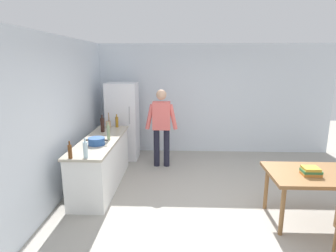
% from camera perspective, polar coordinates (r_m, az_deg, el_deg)
% --- Properties ---
extents(ground_plane, '(14.00, 14.00, 0.00)m').
position_cam_1_polar(ground_plane, '(4.72, 9.37, -16.15)').
color(ground_plane, '#9E998E').
extents(wall_back, '(6.40, 0.12, 2.70)m').
position_cam_1_polar(wall_back, '(7.17, 6.86, 5.42)').
color(wall_back, silver).
rests_on(wall_back, ground_plane).
extents(wall_left, '(0.12, 5.60, 2.70)m').
position_cam_1_polar(wall_left, '(4.83, -22.56, 0.83)').
color(wall_left, silver).
rests_on(wall_left, ground_plane).
extents(kitchen_counter, '(0.64, 2.20, 0.90)m').
position_cam_1_polar(kitchen_counter, '(5.41, -13.25, -7.17)').
color(kitchen_counter, white).
rests_on(kitchen_counter, ground_plane).
extents(refrigerator, '(0.70, 0.67, 1.80)m').
position_cam_1_polar(refrigerator, '(6.76, -9.10, 1.02)').
color(refrigerator, white).
rests_on(refrigerator, ground_plane).
extents(person, '(0.70, 0.22, 1.70)m').
position_cam_1_polar(person, '(6.09, -1.33, 0.60)').
color(person, '#1E1E2D').
rests_on(person, ground_plane).
extents(dining_table, '(1.40, 0.90, 0.75)m').
position_cam_1_polar(dining_table, '(4.57, 28.13, -9.27)').
color(dining_table, olive).
rests_on(dining_table, ground_plane).
extents(cooking_pot, '(0.40, 0.28, 0.12)m').
position_cam_1_polar(cooking_pot, '(4.93, -14.24, -2.99)').
color(cooking_pot, '#285193').
rests_on(cooking_pot, kitchen_counter).
extents(utensil_jar, '(0.11, 0.11, 0.32)m').
position_cam_1_polar(utensil_jar, '(6.14, -11.98, 0.43)').
color(utensil_jar, tan).
rests_on(utensil_jar, kitchen_counter).
extents(bottle_vinegar_tall, '(0.06, 0.06, 0.32)m').
position_cam_1_polar(bottle_vinegar_tall, '(5.16, -11.95, -1.29)').
color(bottle_vinegar_tall, gray).
rests_on(bottle_vinegar_tall, kitchen_counter).
extents(bottle_beer_brown, '(0.06, 0.06, 0.26)m').
position_cam_1_polar(bottle_beer_brown, '(4.35, -19.20, -4.85)').
color(bottle_beer_brown, '#5B3314').
rests_on(bottle_beer_brown, kitchen_counter).
extents(bottle_oil_amber, '(0.06, 0.06, 0.28)m').
position_cam_1_polar(bottle_oil_amber, '(6.13, -10.29, 0.83)').
color(bottle_oil_amber, '#996619').
rests_on(bottle_oil_amber, kitchen_counter).
extents(bottle_wine_dark, '(0.08, 0.08, 0.34)m').
position_cam_1_polar(bottle_wine_dark, '(5.78, -13.11, 0.28)').
color(bottle_wine_dark, black).
rests_on(bottle_wine_dark, kitchen_counter).
extents(bottle_water_clear, '(0.07, 0.07, 0.30)m').
position_cam_1_polar(bottle_water_clear, '(4.29, -16.34, -4.62)').
color(bottle_water_clear, silver).
rests_on(bottle_water_clear, kitchen_counter).
extents(book_stack, '(0.25, 0.19, 0.11)m').
position_cam_1_polar(book_stack, '(4.39, 26.91, -8.14)').
color(book_stack, orange).
rests_on(book_stack, dining_table).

